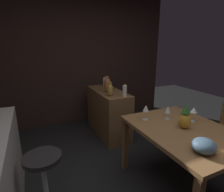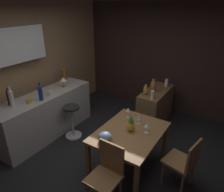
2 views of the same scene
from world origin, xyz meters
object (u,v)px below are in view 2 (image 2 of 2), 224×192
wine_bottle_clear (11,97)px  cup_mustard (29,101)px  wine_glass_center (147,126)px  pillar_candle_tall (166,83)px  bar_stool (72,121)px  dining_table (130,136)px  cup_cream (50,93)px  fruit_bowl (105,137)px  wine_bottle_amber (64,73)px  counter_lamp (63,80)px  sideboard_cabinet (155,107)px  wine_bottle_cobalt (40,92)px  vase_copper (153,86)px  chair_near_window (107,173)px  chair_by_doorway (184,162)px  pineapple_centerpiece (131,125)px  pillar_candle_short (152,95)px  wine_glass_right (128,110)px  wine_bottle_ruby (9,97)px  vase_brass (145,90)px  wine_glass_left (139,118)px

wine_bottle_clear → cup_mustard: size_ratio=3.30×
wine_glass_center → pillar_candle_tall: size_ratio=0.87×
pillar_candle_tall → bar_stool: bearing=143.2°
dining_table → cup_cream: 1.82m
dining_table → pillar_candle_tall: bearing=3.3°
bar_stool → fruit_bowl: fruit_bowl is taller
wine_bottle_amber → counter_lamp: size_ratio=1.59×
sideboard_cabinet → wine_bottle_cobalt: bearing=138.7°
cup_mustard → pillar_candle_tall: size_ratio=0.59×
cup_mustard → vase_copper: (1.88, -1.59, 0.00)m
fruit_bowl → chair_near_window: bearing=-142.9°
wine_bottle_clear → fruit_bowl: bearing=-82.1°
chair_near_window → wine_bottle_amber: bearing=55.2°
sideboard_cabinet → wine_glass_center: wine_glass_center is taller
chair_near_window → wine_bottle_cobalt: (0.52, 1.81, 0.55)m
wine_bottle_cobalt → vase_copper: 2.26m
chair_by_doorway → pineapple_centerpiece: pineapple_centerpiece is taller
chair_near_window → wine_glass_center: 0.92m
wine_glass_center → cup_mustard: bearing=103.7°
counter_lamp → pillar_candle_tall: counter_lamp is taller
cup_mustard → cup_cream: (0.45, -0.04, -0.00)m
counter_lamp → pillar_candle_short: counter_lamp is taller
pineapple_centerpiece → wine_bottle_cobalt: wine_bottle_cobalt is taller
wine_bottle_cobalt → cup_cream: wine_bottle_cobalt is taller
wine_glass_right → wine_bottle_amber: bearing=77.0°
pillar_candle_tall → pillar_candle_short: bearing=180.0°
wine_bottle_cobalt → cup_cream: bearing=8.3°
wine_glass_right → dining_table: bearing=-146.9°
wine_bottle_clear → cup_mustard: (0.24, -0.14, -0.13)m
bar_stool → cup_cream: size_ratio=5.44×
wine_bottle_clear → counter_lamp: (1.14, -0.10, -0.01)m
wine_glass_right → counter_lamp: counter_lamp is taller
counter_lamp → wine_bottle_ruby: bearing=169.6°
bar_stool → pillar_candle_tall: bearing=-36.8°
wine_bottle_amber → vase_copper: 2.03m
wine_bottle_cobalt → vase_brass: wine_bottle_cobalt is taller
wine_glass_right → vase_brass: vase_brass is taller
chair_by_doorway → chair_near_window: bearing=136.1°
chair_by_doorway → wine_bottle_cobalt: bearing=96.4°
vase_copper → sideboard_cabinet: bearing=-26.7°
fruit_bowl → wine_bottle_cobalt: (0.19, 1.56, 0.26)m
vase_brass → chair_by_doorway: bearing=-134.8°
chair_by_doorway → wine_bottle_cobalt: 2.68m
chair_by_doorway → pillar_candle_tall: (1.83, 0.95, 0.43)m
wine_bottle_ruby → chair_near_window: bearing=-92.7°
vase_copper → cup_mustard: bearing=139.7°
chair_near_window → wine_glass_right: size_ratio=5.08×
chair_near_window → cup_mustard: cup_mustard is taller
sideboard_cabinet → fruit_bowl: fruit_bowl is taller
wine_glass_left → vase_brass: 1.00m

